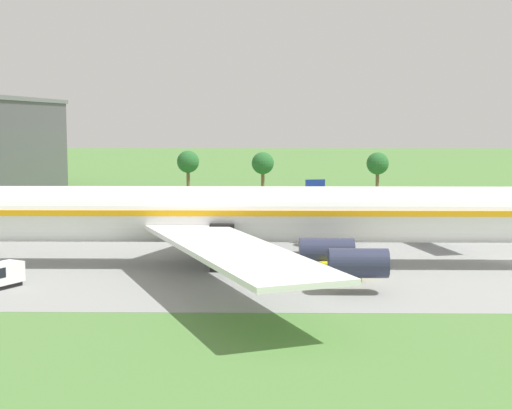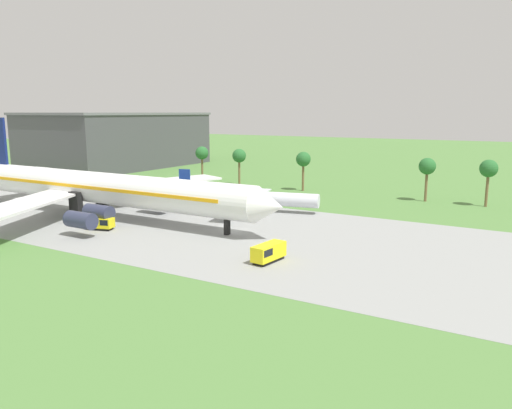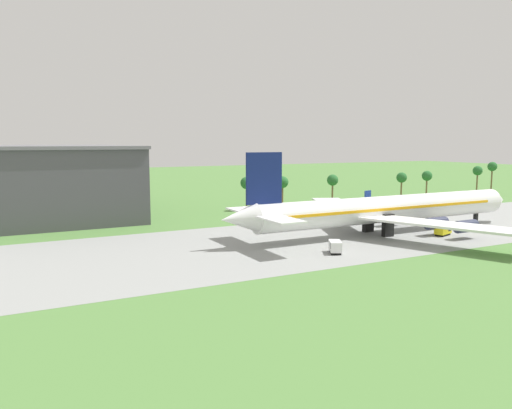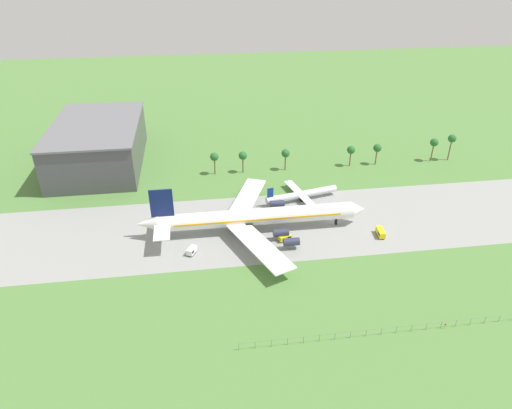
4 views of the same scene
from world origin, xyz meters
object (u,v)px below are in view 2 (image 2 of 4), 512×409
object	(u,v)px
baggage_tug	(102,223)
terminal_building	(118,140)
catering_van	(268,252)
jet_airliner	(96,188)
regional_aircraft	(245,197)

from	to	relation	value
baggage_tug	terminal_building	world-z (taller)	terminal_building
baggage_tug	catering_van	xyz separation A→B (m)	(32.36, -1.83, 0.19)
jet_airliner	baggage_tug	distance (m)	12.92
catering_van	terminal_building	size ratio (longest dim) A/B	0.09
jet_airliner	regional_aircraft	size ratio (longest dim) A/B	2.69
catering_van	terminal_building	distance (m)	126.60
jet_airliner	terminal_building	distance (m)	88.63
baggage_tug	terminal_building	size ratio (longest dim) A/B	0.07
catering_van	baggage_tug	bearing A→B (deg)	176.77
regional_aircraft	catering_van	world-z (taller)	regional_aircraft
baggage_tug	catering_van	distance (m)	32.42
regional_aircraft	terminal_building	xyz separation A→B (m)	(-81.32, 46.16, 6.97)
regional_aircraft	baggage_tug	size ratio (longest dim) A/B	6.35
catering_van	jet_airliner	bearing A→B (deg)	167.21
jet_airliner	terminal_building	size ratio (longest dim) A/B	1.28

